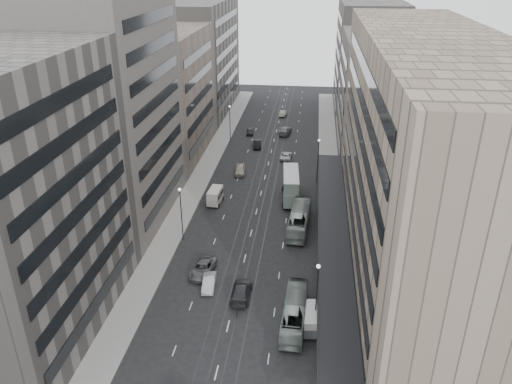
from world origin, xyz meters
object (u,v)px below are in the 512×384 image
at_px(sedan_2, 203,268).
at_px(sedan_1, 209,283).
at_px(bus_far, 299,219).
at_px(vw_microbus, 311,319).
at_px(double_decker, 291,185).
at_px(pedestrian, 325,360).
at_px(bus_near, 295,312).
at_px(panel_van, 215,196).

bearing_deg(sedan_2, sedan_1, -55.98).
relative_size(bus_far, vw_microbus, 2.53).
height_order(bus_far, vw_microbus, bus_far).
xyz_separation_m(bus_far, double_decker, (-1.86, 9.88, 1.07)).
distance_m(double_decker, pedestrian, 38.52).
bearing_deg(vw_microbus, double_decker, 91.70).
relative_size(double_decker, vw_microbus, 2.03).
bearing_deg(pedestrian, bus_far, -111.39).
bearing_deg(bus_near, double_decker, -83.72).
relative_size(sedan_2, pedestrian, 3.35).
height_order(vw_microbus, pedestrian, vw_microbus).
relative_size(bus_far, sedan_1, 2.69).
relative_size(panel_van, sedan_2, 0.79).
xyz_separation_m(bus_near, pedestrian, (3.33, -6.48, -0.48)).
distance_m(bus_near, sedan_1, 12.24).
relative_size(bus_near, panel_van, 2.42).
xyz_separation_m(bus_far, vw_microbus, (2.09, -22.51, -0.28)).
xyz_separation_m(panel_van, sedan_1, (3.65, -23.20, -0.75)).
distance_m(bus_far, pedestrian, 28.44).
distance_m(vw_microbus, sedan_2, 16.87).
relative_size(bus_far, panel_van, 2.66).
bearing_deg(panel_van, bus_far, -21.82).
distance_m(bus_near, vw_microbus, 1.97).
bearing_deg(vw_microbus, sedan_2, 142.08).
bearing_deg(bus_far, vw_microbus, 99.22).
xyz_separation_m(bus_far, panel_van, (-14.32, 6.88, -0.14)).
xyz_separation_m(sedan_2, pedestrian, (15.71, -14.80, 0.21)).
height_order(vw_microbus, panel_van, panel_van).
xyz_separation_m(bus_near, vw_microbus, (1.81, -0.77, -0.14)).
bearing_deg(panel_van, vw_microbus, -57.00).
bearing_deg(sedan_2, bus_far, 55.69).
height_order(bus_far, sedan_2, bus_far).
distance_m(sedan_1, pedestrian, 18.58).
relative_size(bus_far, sedan_2, 2.10).
xyz_separation_m(double_decker, pedestrian, (5.46, -38.09, -1.70)).
height_order(panel_van, pedestrian, panel_van).
bearing_deg(sedan_1, vw_microbus, -30.97).
height_order(bus_far, double_decker, double_decker).
bearing_deg(sedan_1, sedan_2, 111.13).
height_order(bus_near, sedan_1, bus_near).
bearing_deg(double_decker, bus_far, -83.17).
height_order(sedan_1, sedan_2, sedan_2).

